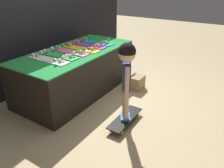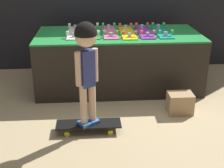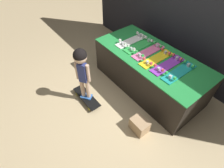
# 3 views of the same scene
# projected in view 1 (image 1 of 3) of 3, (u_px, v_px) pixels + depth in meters

# --- Properties ---
(ground_plane) EXTENTS (16.00, 16.00, 0.00)m
(ground_plane) POSITION_uv_depth(u_px,v_px,m) (109.00, 100.00, 3.61)
(ground_plane) COLOR tan
(back_wall) EXTENTS (5.26, 0.10, 2.40)m
(back_wall) POSITION_uv_depth(u_px,v_px,m) (37.00, 18.00, 3.79)
(back_wall) COLOR black
(back_wall) RESTS_ON ground_plane
(display_rack) EXTENTS (2.14, 0.99, 0.74)m
(display_rack) POSITION_uv_depth(u_px,v_px,m) (77.00, 71.00, 3.75)
(display_rack) COLOR black
(display_rack) RESTS_ON ground_plane
(skateboard_white_on_rack) EXTENTS (0.18, 0.69, 0.09)m
(skateboard_white_on_rack) POSITION_uv_depth(u_px,v_px,m) (48.00, 59.00, 3.16)
(skateboard_white_on_rack) COLOR white
(skateboard_white_on_rack) RESTS_ON display_rack
(skateboard_green_on_rack) EXTENTS (0.18, 0.69, 0.09)m
(skateboard_green_on_rack) POSITION_uv_depth(u_px,v_px,m) (59.00, 55.00, 3.34)
(skateboard_green_on_rack) COLOR green
(skateboard_green_on_rack) RESTS_ON display_rack
(skateboard_pink_on_rack) EXTENTS (0.18, 0.69, 0.09)m
(skateboard_pink_on_rack) POSITION_uv_depth(u_px,v_px,m) (70.00, 51.00, 3.51)
(skateboard_pink_on_rack) COLOR pink
(skateboard_pink_on_rack) RESTS_ON display_rack
(skateboard_yellow_on_rack) EXTENTS (0.18, 0.69, 0.09)m
(skateboard_yellow_on_rack) POSITION_uv_depth(u_px,v_px,m) (81.00, 48.00, 3.66)
(skateboard_yellow_on_rack) COLOR yellow
(skateboard_yellow_on_rack) RESTS_ON display_rack
(skateboard_purple_on_rack) EXTENTS (0.18, 0.69, 0.09)m
(skateboard_purple_on_rack) POSITION_uv_depth(u_px,v_px,m) (88.00, 45.00, 3.84)
(skateboard_purple_on_rack) COLOR purple
(skateboard_purple_on_rack) RESTS_ON display_rack
(skateboard_teal_on_rack) EXTENTS (0.18, 0.69, 0.09)m
(skateboard_teal_on_rack) POSITION_uv_depth(u_px,v_px,m) (96.00, 42.00, 4.02)
(skateboard_teal_on_rack) COLOR teal
(skateboard_teal_on_rack) RESTS_ON display_rack
(skateboard_on_floor) EXTENTS (0.67, 0.20, 0.09)m
(skateboard_on_floor) POSITION_uv_depth(u_px,v_px,m) (125.00, 119.00, 3.01)
(skateboard_on_floor) COLOR black
(skateboard_on_floor) RESTS_ON ground_plane
(child) EXTENTS (0.24, 0.22, 1.05)m
(child) POSITION_uv_depth(u_px,v_px,m) (127.00, 68.00, 2.68)
(child) COLOR #3870C6
(child) RESTS_ON skateboard_on_floor
(storage_box) EXTENTS (0.28, 0.21, 0.24)m
(storage_box) POSITION_uv_depth(u_px,v_px,m) (137.00, 82.00, 3.95)
(storage_box) COLOR tan
(storage_box) RESTS_ON ground_plane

